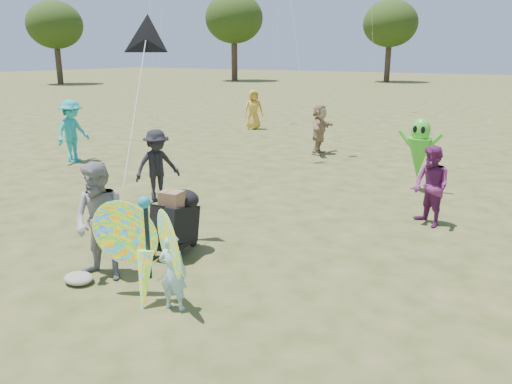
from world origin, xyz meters
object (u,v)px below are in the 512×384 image
at_px(butterfly_kite, 146,252).
at_px(alien_kite, 419,151).
at_px(crowd_e, 431,186).
at_px(crowd_i, 72,131).
at_px(child_girl, 173,272).
at_px(jogging_stroller, 177,218).
at_px(adult_man, 101,222).
at_px(crowd_g, 254,110).
at_px(crowd_b, 157,166).
at_px(crowd_d, 319,129).

bearing_deg(butterfly_kite, alien_kite, 78.16).
height_order(crowd_e, crowd_i, crowd_i).
height_order(child_girl, alien_kite, alien_kite).
height_order(child_girl, jogging_stroller, jogging_stroller).
bearing_deg(jogging_stroller, crowd_e, 41.80).
relative_size(child_girl, adult_man, 0.59).
distance_m(crowd_g, alien_kite, 10.79).
xyz_separation_m(crowd_e, crowd_g, (-9.46, 8.85, 0.07)).
bearing_deg(crowd_b, crowd_i, 94.45).
distance_m(crowd_d, butterfly_kite, 10.67).
height_order(crowd_b, jogging_stroller, crowd_b).
height_order(crowd_e, butterfly_kite, crowd_e).
height_order(crowd_g, alien_kite, alien_kite).
bearing_deg(crowd_e, butterfly_kite, -76.95).
distance_m(crowd_e, alien_kite, 2.51).
distance_m(crowd_g, butterfly_kite, 15.64).
height_order(crowd_b, crowd_d, crowd_d).
distance_m(crowd_d, crowd_i, 7.65).
bearing_deg(crowd_i, crowd_e, -98.79).
bearing_deg(child_girl, crowd_e, -125.82).
relative_size(child_girl, jogging_stroller, 0.94).
bearing_deg(alien_kite, crowd_e, -70.47).
bearing_deg(crowd_b, child_girl, -111.38).
bearing_deg(crowd_b, butterfly_kite, -115.26).
height_order(crowd_g, crowd_i, crowd_i).
distance_m(crowd_e, crowd_i, 10.54).
xyz_separation_m(adult_man, crowd_d, (-1.27, 10.19, -0.05)).
distance_m(crowd_b, jogging_stroller, 3.21).
height_order(butterfly_kite, alien_kite, alien_kite).
distance_m(adult_man, crowd_b, 3.98).
bearing_deg(crowd_g, jogging_stroller, -107.61).
relative_size(child_girl, crowd_d, 0.62).
xyz_separation_m(crowd_e, alien_kite, (-0.84, 2.36, 0.20)).
bearing_deg(alien_kite, butterfly_kite, -101.84).
xyz_separation_m(child_girl, crowd_i, (-8.54, 5.37, 0.42)).
bearing_deg(crowd_g, alien_kite, -81.40).
distance_m(crowd_g, jogging_stroller, 13.98).
bearing_deg(crowd_d, crowd_i, 124.82).
bearing_deg(child_girl, jogging_stroller, -65.45).
bearing_deg(alien_kite, crowd_i, -168.04).
xyz_separation_m(adult_man, alien_kite, (2.64, 7.25, 0.10)).
distance_m(crowd_d, crowd_g, 5.91).
distance_m(adult_man, alien_kite, 7.71).
xyz_separation_m(crowd_d, crowd_e, (4.74, -5.30, -0.05)).
distance_m(crowd_b, crowd_d, 6.82).
distance_m(crowd_d, alien_kite, 4.89).
bearing_deg(crowd_e, crowd_i, -143.43).
xyz_separation_m(child_girl, alien_kite, (1.15, 7.42, 0.46)).
xyz_separation_m(crowd_d, alien_kite, (3.90, -2.94, 0.15)).
bearing_deg(alien_kite, crowd_b, -140.74).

